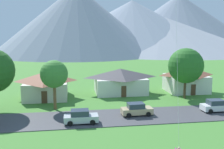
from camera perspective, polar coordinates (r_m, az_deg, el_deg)
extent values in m
cube|color=#424247|center=(35.18, -1.68, -9.34)|extent=(160.00, 7.21, 0.08)
cone|color=gray|center=(145.61, -7.64, 11.67)|extent=(89.11, 89.11, 36.20)
cone|color=#8E939E|center=(167.35, 11.11, 8.60)|extent=(113.68, 113.68, 20.86)
cone|color=gray|center=(174.08, 4.36, 10.59)|extent=(120.08, 120.08, 32.02)
cone|color=gray|center=(202.04, 14.17, 11.12)|extent=(113.36, 113.36, 39.05)
cube|color=silver|center=(49.00, 1.82, -2.33)|extent=(9.18, 6.63, 2.96)
pyramid|color=#474247|center=(48.61, 1.83, 0.32)|extent=(9.92, 7.16, 1.63)
cube|color=brown|center=(45.90, 2.59, -3.73)|extent=(0.90, 0.06, 2.00)
cube|color=beige|center=(46.91, -14.07, -3.13)|extent=(7.13, 7.79, 2.94)
pyramid|color=brown|center=(46.49, -14.18, -0.38)|extent=(7.70, 8.41, 1.62)
cube|color=brown|center=(43.21, -14.51, -4.82)|extent=(0.90, 0.06, 2.00)
cube|color=silver|center=(52.13, 15.78, -1.87)|extent=(7.23, 6.27, 3.18)
pyramid|color=brown|center=(51.73, 15.90, 0.81)|extent=(7.81, 6.78, 1.75)
cube|color=brown|center=(49.45, 17.27, -3.21)|extent=(0.90, 0.06, 2.00)
cylinder|color=brown|center=(39.44, -12.33, -4.75)|extent=(0.44, 0.44, 3.75)
sphere|color=#3D7F33|center=(38.78, -12.50, 0.11)|extent=(4.02, 4.02, 4.02)
cylinder|color=#4C3823|center=(46.66, 15.54, -2.95)|extent=(0.44, 0.44, 3.43)
sphere|color=#286623|center=(46.03, 15.75, 1.87)|extent=(5.95, 5.95, 5.95)
cube|color=tan|center=(36.07, 5.41, -7.85)|extent=(4.26, 1.93, 0.80)
cube|color=#2D3847|center=(35.82, 5.19, -6.73)|extent=(2.25, 1.65, 0.68)
cylinder|color=black|center=(37.37, 7.01, -7.72)|extent=(0.65, 0.26, 0.64)
cylinder|color=black|center=(35.70, 7.92, -8.54)|extent=(0.65, 0.26, 0.64)
cylinder|color=black|center=(36.67, 2.95, -7.99)|extent=(0.65, 0.26, 0.64)
cylinder|color=black|center=(34.96, 3.67, -8.86)|extent=(0.65, 0.26, 0.64)
cube|color=#B7BCC1|center=(33.06, -6.74, -9.45)|extent=(4.21, 1.82, 0.80)
cube|color=#2D3847|center=(32.83, -7.02, -8.23)|extent=(2.21, 1.60, 0.68)
cylinder|color=black|center=(34.09, -4.48, -9.34)|extent=(0.64, 0.24, 0.64)
cylinder|color=black|center=(32.35, -4.24, -10.36)|extent=(0.64, 0.24, 0.64)
cylinder|color=black|center=(34.02, -9.08, -9.47)|extent=(0.64, 0.24, 0.64)
cylinder|color=black|center=(32.28, -9.11, -10.49)|extent=(0.64, 0.24, 0.64)
cube|color=white|center=(40.46, 21.72, -6.59)|extent=(4.20, 1.80, 0.80)
cube|color=#2D3847|center=(40.20, 21.60, -5.59)|extent=(2.20, 1.59, 0.68)
cylinder|color=black|center=(41.97, 22.66, -6.50)|extent=(0.64, 0.24, 0.64)
cylinder|color=black|center=(40.65, 19.39, -6.80)|extent=(0.64, 0.24, 0.64)
cylinder|color=black|center=(39.10, 20.66, -7.49)|extent=(0.64, 0.24, 0.64)
sphere|color=beige|center=(23.52, 14.37, -15.23)|extent=(0.21, 0.21, 0.21)
cylinder|color=silver|center=(24.43, 13.97, 3.63)|extent=(1.41, 5.60, 14.78)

